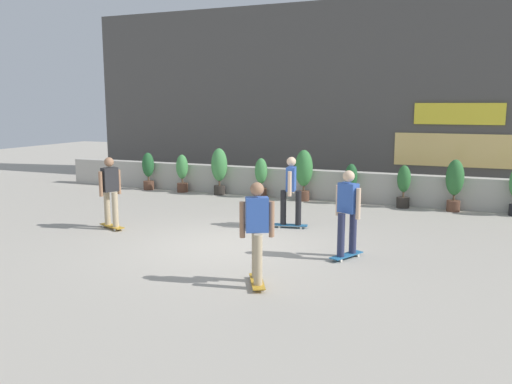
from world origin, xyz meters
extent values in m
plane|color=#A8A093|center=(0.00, 0.00, 0.00)|extent=(48.00, 48.00, 0.00)
cube|color=#B2ADA3|center=(0.00, 6.00, 0.45)|extent=(18.00, 0.40, 0.90)
cube|color=#4C4947|center=(0.00, 10.00, 3.25)|extent=(20.00, 2.00, 6.50)
cube|color=yellow|center=(4.13, 8.96, 2.60)|extent=(2.80, 0.08, 0.70)
cube|color=#F2CC72|center=(4.13, 8.97, 1.40)|extent=(4.00, 0.06, 1.10)
cylinder|color=brown|center=(-5.64, 5.55, 0.15)|extent=(0.36, 0.36, 0.30)
cylinder|color=brown|center=(-5.64, 5.55, 0.38)|extent=(0.06, 0.06, 0.15)
ellipsoid|color=#235B2D|center=(-5.64, 5.55, 0.86)|extent=(0.41, 0.41, 0.83)
cylinder|color=brown|center=(-4.31, 5.55, 0.15)|extent=(0.36, 0.36, 0.30)
cylinder|color=brown|center=(-4.31, 5.55, 0.38)|extent=(0.06, 0.06, 0.15)
ellipsoid|color=#428C47|center=(-4.31, 5.55, 0.85)|extent=(0.39, 0.39, 0.81)
cylinder|color=#2D2823|center=(-2.93, 5.55, 0.15)|extent=(0.36, 0.36, 0.30)
cylinder|color=brown|center=(-2.93, 5.55, 0.38)|extent=(0.06, 0.06, 0.15)
ellipsoid|color=#428C47|center=(-2.93, 5.55, 0.98)|extent=(0.52, 0.52, 1.06)
cylinder|color=brown|center=(-1.48, 5.55, 0.15)|extent=(0.36, 0.36, 0.30)
cylinder|color=brown|center=(-1.48, 5.55, 0.38)|extent=(0.06, 0.06, 0.15)
ellipsoid|color=#428C47|center=(-1.48, 5.55, 0.85)|extent=(0.39, 0.39, 0.80)
cylinder|color=brown|center=(-0.08, 5.55, 0.15)|extent=(0.36, 0.36, 0.30)
cylinder|color=brown|center=(-0.08, 5.55, 0.38)|extent=(0.06, 0.06, 0.15)
ellipsoid|color=#387F3D|center=(-0.08, 5.55, 1.00)|extent=(0.54, 0.54, 1.10)
cylinder|color=brown|center=(1.36, 5.55, 0.15)|extent=(0.36, 0.36, 0.30)
cylinder|color=brown|center=(1.36, 5.55, 0.38)|extent=(0.06, 0.06, 0.15)
ellipsoid|color=#235B2D|center=(1.36, 5.55, 0.82)|extent=(0.36, 0.36, 0.74)
cylinder|color=#2D2823|center=(2.87, 5.55, 0.15)|extent=(0.36, 0.36, 0.30)
cylinder|color=brown|center=(2.87, 5.55, 0.38)|extent=(0.06, 0.06, 0.15)
ellipsoid|color=#2D6B33|center=(2.87, 5.55, 0.83)|extent=(0.37, 0.37, 0.76)
cylinder|color=brown|center=(4.21, 5.55, 0.15)|extent=(0.36, 0.36, 0.30)
cylinder|color=brown|center=(4.21, 5.55, 0.38)|extent=(0.06, 0.06, 0.15)
ellipsoid|color=#2D6B33|center=(4.21, 5.55, 0.94)|extent=(0.48, 0.48, 0.98)
cube|color=#266699|center=(0.69, 2.00, 0.07)|extent=(0.82, 0.34, 0.02)
cylinder|color=silver|center=(0.45, 1.88, 0.03)|extent=(0.06, 0.04, 0.06)
cylinder|color=silver|center=(0.42, 2.04, 0.03)|extent=(0.06, 0.04, 0.06)
cylinder|color=silver|center=(0.96, 1.97, 0.03)|extent=(0.06, 0.04, 0.06)
cylinder|color=silver|center=(0.93, 2.13, 0.03)|extent=(0.06, 0.04, 0.06)
cylinder|color=black|center=(0.51, 1.97, 0.49)|extent=(0.14, 0.14, 0.82)
cylinder|color=black|center=(0.86, 2.04, 0.49)|extent=(0.14, 0.14, 0.82)
cube|color=#3359B2|center=(0.69, 2.00, 1.18)|extent=(0.26, 0.39, 0.56)
sphere|color=beige|center=(0.69, 2.00, 1.59)|extent=(0.22, 0.22, 0.22)
cylinder|color=beige|center=(0.73, 1.77, 1.10)|extent=(0.09, 0.09, 0.58)
cylinder|color=beige|center=(0.64, 2.23, 1.10)|extent=(0.09, 0.09, 0.58)
cube|color=#BF8C26|center=(-3.20, 0.32, 0.07)|extent=(0.82, 0.48, 0.02)
cylinder|color=silver|center=(-3.47, 0.34, 0.03)|extent=(0.06, 0.05, 0.06)
cylinder|color=silver|center=(-3.41, 0.49, 0.03)|extent=(0.06, 0.05, 0.06)
cylinder|color=silver|center=(-2.99, 0.15, 0.03)|extent=(0.06, 0.05, 0.06)
cylinder|color=silver|center=(-2.93, 0.30, 0.03)|extent=(0.06, 0.05, 0.06)
cylinder|color=tan|center=(-3.37, 0.39, 0.49)|extent=(0.14, 0.14, 0.82)
cylinder|color=tan|center=(-3.04, 0.25, 0.49)|extent=(0.14, 0.14, 0.82)
cube|color=#262628|center=(-3.20, 0.32, 1.18)|extent=(0.32, 0.41, 0.56)
sphere|color=#9E7051|center=(-3.20, 0.32, 1.59)|extent=(0.22, 0.22, 0.22)
cylinder|color=#9E7051|center=(-3.29, 0.10, 1.10)|extent=(0.09, 0.09, 0.58)
cylinder|color=#9E7051|center=(-3.12, 0.54, 1.10)|extent=(0.09, 0.09, 0.58)
cube|color=#266699|center=(2.47, 0.01, 0.07)|extent=(0.53, 0.81, 0.02)
cylinder|color=silver|center=(2.43, -0.26, 0.03)|extent=(0.05, 0.06, 0.06)
cylinder|color=silver|center=(2.29, -0.19, 0.03)|extent=(0.05, 0.06, 0.06)
cylinder|color=silver|center=(2.66, 0.21, 0.03)|extent=(0.05, 0.06, 0.06)
cylinder|color=silver|center=(2.51, 0.28, 0.03)|extent=(0.05, 0.06, 0.06)
cylinder|color=#282D4C|center=(2.40, -0.15, 0.49)|extent=(0.14, 0.14, 0.82)
cylinder|color=#282D4C|center=(2.55, 0.17, 0.49)|extent=(0.14, 0.14, 0.82)
cube|color=#3359B2|center=(2.47, 0.01, 1.18)|extent=(0.41, 0.34, 0.56)
sphere|color=beige|center=(2.47, 0.01, 1.59)|extent=(0.22, 0.22, 0.22)
cylinder|color=beige|center=(2.68, -0.09, 1.10)|extent=(0.09, 0.09, 0.58)
cylinder|color=beige|center=(2.26, 0.11, 1.10)|extent=(0.09, 0.09, 0.58)
cube|color=#BF8C26|center=(1.46, -2.03, 0.07)|extent=(0.54, 0.80, 0.02)
cylinder|color=silver|center=(1.27, -1.84, 0.03)|extent=(0.05, 0.06, 0.06)
cylinder|color=silver|center=(1.41, -1.76, 0.03)|extent=(0.05, 0.06, 0.06)
cylinder|color=silver|center=(1.50, -2.30, 0.03)|extent=(0.05, 0.06, 0.06)
cylinder|color=silver|center=(1.65, -2.23, 0.03)|extent=(0.05, 0.06, 0.06)
cylinder|color=tan|center=(1.37, -1.87, 0.49)|extent=(0.14, 0.14, 0.82)
cylinder|color=tan|center=(1.54, -2.19, 0.49)|extent=(0.14, 0.14, 0.82)
cube|color=#3359B2|center=(1.46, -2.03, 1.18)|extent=(0.41, 0.34, 0.56)
sphere|color=#9E7051|center=(1.46, -2.03, 1.59)|extent=(0.22, 0.22, 0.22)
cylinder|color=#9E7051|center=(1.25, -2.14, 1.10)|extent=(0.09, 0.09, 0.58)
cylinder|color=#9E7051|center=(1.66, -1.92, 1.10)|extent=(0.09, 0.09, 0.58)
camera|label=1|loc=(4.52, -9.60, 2.91)|focal=36.83mm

